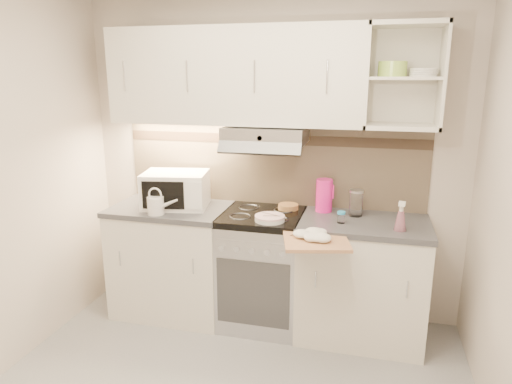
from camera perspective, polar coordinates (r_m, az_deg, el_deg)
room_shell at (r=2.59m, az=-2.91°, el=8.09°), size 3.04×2.84×2.52m
base_cabinet_left at (r=3.83m, az=-10.29°, el=-8.53°), size 0.90×0.60×0.86m
worktop_left at (r=3.68m, az=-10.60°, el=-2.07°), size 0.92×0.62×0.04m
base_cabinet_right at (r=3.52m, az=12.96°, el=-10.83°), size 0.90×0.60×0.86m
worktop_right at (r=3.36m, az=13.40°, el=-3.87°), size 0.92×0.62×0.04m
electric_range at (r=3.60m, az=0.80°, el=-9.53°), size 0.60×0.60×0.90m
microwave at (r=3.63m, az=-10.02°, el=0.30°), size 0.54×0.44×0.28m
watering_can at (r=3.47m, az=-12.32°, el=-1.57°), size 0.24×0.12×0.21m
plate_stack at (r=3.25m, az=1.74°, el=-3.30°), size 0.22×0.22×0.05m
bread_loaf at (r=3.54m, az=4.05°, el=-1.85°), size 0.16×0.16×0.04m
pink_pitcher at (r=3.49m, az=8.53°, el=-0.42°), size 0.13×0.12×0.25m
glass_jar at (r=3.43m, az=12.38°, el=-1.33°), size 0.10×0.10×0.20m
spice_jar at (r=3.26m, az=10.59°, el=-3.10°), size 0.06×0.06×0.08m
spray_bottle at (r=3.19m, az=17.63°, el=-3.15°), size 0.08×0.08×0.22m
cutting_board at (r=2.99m, az=7.51°, el=-6.09°), size 0.49×0.46×0.02m
dish_towel at (r=3.00m, az=7.07°, el=-5.08°), size 0.25×0.21×0.07m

